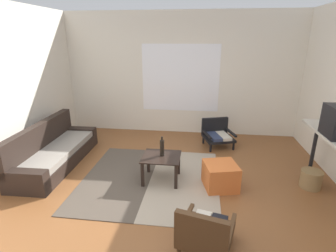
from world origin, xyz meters
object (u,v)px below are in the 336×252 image
object	(u,v)px
ottoman_orange	(220,176)
armchair_striped_foreground	(205,232)
armchair_by_window	(217,133)
glass_bottle	(162,148)
clay_vase	(330,121)
coffee_table	(161,161)
wicker_basket	(311,179)
couch	(54,152)

from	to	relation	value
ottoman_orange	armchair_striped_foreground	bearing A→B (deg)	-100.21
armchair_by_window	glass_bottle	xyz separation A→B (m)	(-0.92, -1.53, 0.28)
ottoman_orange	clay_vase	bearing A→B (deg)	13.97
armchair_striped_foreground	clay_vase	distance (m)	2.56
coffee_table	wicker_basket	size ratio (longest dim) A/B	1.91
armchair_striped_foreground	ottoman_orange	size ratio (longest dim) A/B	1.50
coffee_table	clay_vase	distance (m)	2.55
armchair_by_window	ottoman_orange	world-z (taller)	armchair_by_window
clay_vase	armchair_striped_foreground	bearing A→B (deg)	-136.68
clay_vase	glass_bottle	size ratio (longest dim) A/B	0.86
wicker_basket	glass_bottle	bearing A→B (deg)	-178.50
armchair_striped_foreground	glass_bottle	size ratio (longest dim) A/B	2.25
armchair_by_window	armchair_striped_foreground	bearing A→B (deg)	-95.06
armchair_striped_foreground	wicker_basket	bearing A→B (deg)	42.86
armchair_by_window	coffee_table	bearing A→B (deg)	-120.83
coffee_table	clay_vase	world-z (taller)	clay_vase
armchair_by_window	ottoman_orange	size ratio (longest dim) A/B	1.52
ottoman_orange	wicker_basket	bearing A→B (deg)	7.24
armchair_by_window	armchair_striped_foreground	xyz separation A→B (m)	(-0.26, -2.94, -0.02)
coffee_table	armchair_striped_foreground	distance (m)	1.54
armchair_by_window	clay_vase	bearing A→B (deg)	-39.55
clay_vase	coffee_table	bearing A→B (deg)	-173.03
couch	armchair_striped_foreground	xyz separation A→B (m)	(2.64, -1.69, 0.01)
clay_vase	armchair_by_window	bearing A→B (deg)	140.45
ottoman_orange	glass_bottle	size ratio (longest dim) A/B	1.50
ottoman_orange	clay_vase	distance (m)	1.79
armchair_by_window	armchair_striped_foreground	size ratio (longest dim) A/B	1.01
couch	wicker_basket	world-z (taller)	couch
glass_bottle	armchair_by_window	bearing A→B (deg)	58.97
armchair_by_window	wicker_basket	bearing A→B (deg)	-48.09
coffee_table	glass_bottle	bearing A→B (deg)	72.05
armchair_by_window	wicker_basket	distance (m)	1.98
couch	armchair_by_window	bearing A→B (deg)	23.26
coffee_table	armchair_striped_foreground	xyz separation A→B (m)	(0.67, -1.38, -0.09)
ottoman_orange	wicker_basket	world-z (taller)	ottoman_orange
armchair_by_window	wicker_basket	xyz separation A→B (m)	(1.32, -1.47, -0.13)
couch	ottoman_orange	xyz separation A→B (m)	(2.87, -0.40, -0.04)
armchair_by_window	glass_bottle	size ratio (longest dim) A/B	2.27
armchair_striped_foreground	ottoman_orange	xyz separation A→B (m)	(0.23, 1.29, -0.05)
armchair_striped_foreground	wicker_basket	distance (m)	2.16
clay_vase	wicker_basket	distance (m)	0.91
armchair_striped_foreground	glass_bottle	xyz separation A→B (m)	(-0.66, 1.41, 0.31)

